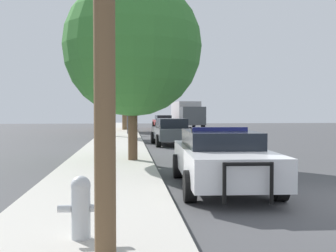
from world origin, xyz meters
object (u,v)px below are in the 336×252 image
at_px(box_truck, 187,114).
at_px(tree_sidewalk_far, 124,80).
at_px(traffic_light, 143,84).
at_px(car_background_midblock, 171,131).
at_px(tree_sidewalk_mid, 108,74).
at_px(car_background_distant, 163,121).
at_px(fire_hydrant, 81,205).
at_px(police_car, 221,157).
at_px(tree_sidewalk_near, 133,47).

height_order(box_truck, tree_sidewalk_far, tree_sidewalk_far).
bearing_deg(traffic_light, tree_sidewalk_far, 101.28).
relative_size(car_background_midblock, tree_sidewalk_mid, 0.65).
bearing_deg(box_truck, car_background_distant, 14.78).
height_order(fire_hydrant, tree_sidewalk_mid, tree_sidewalk_mid).
height_order(traffic_light, car_background_distant, traffic_light).
bearing_deg(fire_hydrant, box_truck, 79.92).
distance_m(police_car, car_background_distant, 34.54).
bearing_deg(traffic_light, tree_sidewalk_near, -93.28).
xyz_separation_m(car_background_midblock, tree_sidewalk_far, (-2.63, 16.79, 3.96)).
xyz_separation_m(car_background_midblock, tree_sidewalk_near, (-2.16, -7.78, 3.32)).
bearing_deg(tree_sidewalk_mid, fire_hydrant, -88.19).
bearing_deg(traffic_light, fire_hydrant, -93.89).
xyz_separation_m(box_truck, tree_sidewalk_far, (-6.71, -5.91, 3.15)).
relative_size(car_background_distant, tree_sidewalk_near, 0.73).
distance_m(police_car, tree_sidewalk_near, 6.27).
bearing_deg(tree_sidewalk_mid, car_background_midblock, -61.72).
bearing_deg(traffic_light, tree_sidewalk_mid, -134.97).
bearing_deg(tree_sidewalk_mid, traffic_light, 45.03).
height_order(car_background_distant, car_background_midblock, car_background_midblock).
relative_size(tree_sidewalk_mid, tree_sidewalk_near, 0.97).
bearing_deg(box_truck, traffic_light, 65.57).
xyz_separation_m(fire_hydrant, tree_sidewalk_mid, (-0.76, 23.85, 3.85)).
xyz_separation_m(police_car, box_truck, (4.18, 35.37, 0.83)).
bearing_deg(car_background_midblock, traffic_light, 94.61).
bearing_deg(tree_sidewalk_far, fire_hydrant, -90.57).
bearing_deg(car_background_midblock, tree_sidewalk_far, 96.46).
xyz_separation_m(police_car, tree_sidewalk_mid, (-3.62, 19.58, 3.70)).
height_order(fire_hydrant, car_background_distant, car_background_distant).
relative_size(tree_sidewalk_far, tree_sidewalk_near, 1.15).
xyz_separation_m(fire_hydrant, tree_sidewalk_near, (0.81, 9.15, 3.50)).
bearing_deg(car_background_midblock, car_background_distant, 83.95).
bearing_deg(tree_sidewalk_near, traffic_light, 86.72).
height_order(police_car, tree_sidewalk_far, tree_sidewalk_far).
bearing_deg(car_background_distant, police_car, -94.95).
distance_m(car_background_midblock, tree_sidewalk_near, 8.73).
height_order(car_background_distant, tree_sidewalk_far, tree_sidewalk_far).
xyz_separation_m(fire_hydrant, traffic_light, (1.79, 26.40, 3.32)).
xyz_separation_m(traffic_light, tree_sidewalk_far, (-1.46, 7.32, 0.82)).
relative_size(car_background_midblock, tree_sidewalk_near, 0.64).
distance_m(fire_hydrant, tree_sidewalk_near, 9.83).
bearing_deg(police_car, tree_sidewalk_near, -64.78).
height_order(box_truck, tree_sidewalk_near, tree_sidewalk_near).
bearing_deg(tree_sidewalk_near, car_background_midblock, 74.49).
bearing_deg(fire_hydrant, car_background_distant, 83.61).
bearing_deg(box_truck, tree_sidewalk_near, 75.65).
bearing_deg(box_truck, police_car, 80.48).
xyz_separation_m(box_truck, tree_sidewalk_mid, (-7.80, -15.78, 2.87)).
relative_size(police_car, traffic_light, 0.97).
bearing_deg(tree_sidewalk_mid, car_background_distant, 71.14).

